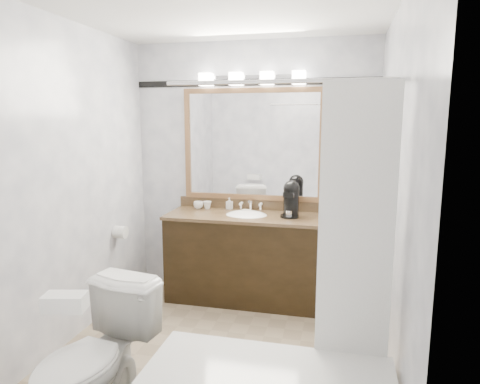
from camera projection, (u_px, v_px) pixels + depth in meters
The scene contains 13 objects.
room at pixel (216, 191), 3.04m from camera, with size 2.42×2.62×2.52m.
vanity at pixel (246, 256), 4.15m from camera, with size 1.53×0.58×0.97m.
mirror at pixel (252, 145), 4.22m from camera, with size 1.40×0.04×1.10m.
vanity_light_bar at pixel (252, 78), 4.06m from camera, with size 1.02×0.14×0.12m.
accent_stripe at pixel (253, 82), 4.13m from camera, with size 2.40×0.01×0.06m, color black.
tp_roll at pixel (120, 232), 4.02m from camera, with size 0.12×0.12×0.11m, color white.
toilet at pixel (93, 362), 2.40m from camera, with size 0.45×0.79×0.81m, color white.
tissue_box at pixel (65, 302), 2.13m from camera, with size 0.21×0.11×0.08m, color white.
coffee_maker at pixel (291, 198), 3.99m from camera, with size 0.17×0.22×0.34m.
cup_left at pixel (198, 205), 4.34m from camera, with size 0.10×0.10×0.08m, color white.
cup_right at pixel (207, 205), 4.33m from camera, with size 0.08×0.08×0.08m, color white.
soap_bottle_a at pixel (229, 203), 4.32m from camera, with size 0.05×0.05×0.12m, color white.
soap_bar at pixel (246, 211), 4.20m from camera, with size 0.08×0.05×0.02m, color beige.
Camera 1 is at (0.86, -2.87, 1.75)m, focal length 32.00 mm.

